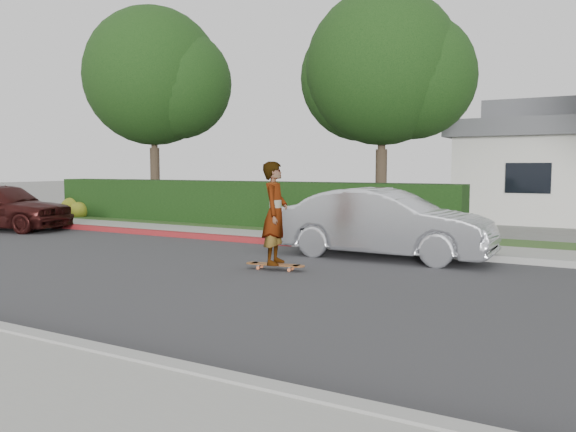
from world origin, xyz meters
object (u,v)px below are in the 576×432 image
object	(u,v)px
skateboard	(275,265)
car_maroon	(1,206)
skateboarder	(275,213)
car_silver	(385,223)

from	to	relation	value
skateboard	car_maroon	distance (m)	11.05
skateboarder	car_maroon	distance (m)	11.04
skateboard	car_silver	bearing A→B (deg)	52.83
car_maroon	skateboard	bearing A→B (deg)	-112.87
skateboard	car_silver	distance (m)	2.82
car_silver	car_maroon	distance (m)	12.24
skateboarder	car_maroon	size ratio (longest dim) A/B	0.44
skateboard	skateboarder	world-z (taller)	skateboarder
skateboard	car_silver	world-z (taller)	car_silver
car_silver	car_maroon	size ratio (longest dim) A/B	1.03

